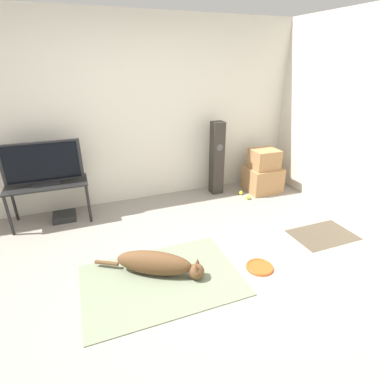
{
  "coord_description": "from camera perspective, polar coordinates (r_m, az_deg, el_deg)",
  "views": [
    {
      "loc": [
        -0.69,
        -2.16,
        1.97
      ],
      "look_at": [
        0.55,
        1.03,
        0.45
      ],
      "focal_mm": 28.0,
      "sensor_mm": 36.0,
      "label": 1
    }
  ],
  "objects": [
    {
      "name": "frisbee",
      "position": [
        3.25,
        12.76,
        -13.77
      ],
      "size": [
        0.28,
        0.28,
        0.03
      ],
      "color": "#DB511E",
      "rests_on": "ground_plane"
    },
    {
      "name": "door_mat",
      "position": [
        4.04,
        23.65,
        -7.47
      ],
      "size": [
        0.76,
        0.51,
        0.01
      ],
      "color": "#4C4233",
      "rests_on": "ground_plane"
    },
    {
      "name": "ground_plane",
      "position": [
        3.0,
        -2.85,
        -17.08
      ],
      "size": [
        12.0,
        12.0,
        0.0
      ],
      "primitive_type": "plane",
      "color": "gray"
    },
    {
      "name": "game_console",
      "position": [
        4.38,
        -23.09,
        -4.3
      ],
      "size": [
        0.29,
        0.27,
        0.08
      ],
      "color": "black",
      "rests_on": "ground_plane"
    },
    {
      "name": "floor_speaker",
      "position": [
        4.67,
        4.75,
        6.37
      ],
      "size": [
        0.18,
        0.18,
        1.13
      ],
      "color": "#2D2823",
      "rests_on": "ground_plane"
    },
    {
      "name": "cardboard_box_lower",
      "position": [
        4.98,
        13.25,
        2.4
      ],
      "size": [
        0.52,
        0.47,
        0.39
      ],
      "color": "#A87A4C",
      "rests_on": "ground_plane"
    },
    {
      "name": "tv_stand",
      "position": [
        4.23,
        -25.75,
        0.57
      ],
      "size": [
        0.97,
        0.46,
        0.54
      ],
      "color": "black",
      "rests_on": "ground_plane"
    },
    {
      "name": "tv",
      "position": [
        4.12,
        -26.58,
        4.87
      ],
      "size": [
        0.92,
        0.2,
        0.54
      ],
      "color": "#232326",
      "rests_on": "tv_stand"
    },
    {
      "name": "dog",
      "position": [
        3.05,
        -6.62,
        -13.39
      ],
      "size": [
        0.99,
        0.64,
        0.25
      ],
      "color": "brown",
      "rests_on": "area_rug"
    },
    {
      "name": "tennis_ball_by_boxes",
      "position": [
        4.81,
        9.28,
        -0.12
      ],
      "size": [
        0.07,
        0.07,
        0.07
      ],
      "color": "#C6E033",
      "rests_on": "ground_plane"
    },
    {
      "name": "area_rug",
      "position": [
        3.05,
        -5.76,
        -16.3
      ],
      "size": [
        1.5,
        1.02,
        0.01
      ],
      "color": "slate",
      "rests_on": "ground_plane"
    },
    {
      "name": "cardboard_box_upper",
      "position": [
        4.85,
        13.57,
        6.15
      ],
      "size": [
        0.41,
        0.37,
        0.3
      ],
      "color": "#A87A4C",
      "rests_on": "cardboard_box_lower"
    },
    {
      "name": "wall_back",
      "position": [
        4.37,
        -12.34,
        14.27
      ],
      "size": [
        8.0,
        0.06,
        2.55
      ],
      "color": "beige",
      "rests_on": "ground_plane"
    },
    {
      "name": "tennis_ball_near_speaker",
      "position": [
        4.67,
        10.69,
        -0.99
      ],
      "size": [
        0.07,
        0.07,
        0.07
      ],
      "color": "#C6E033",
      "rests_on": "ground_plane"
    }
  ]
}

